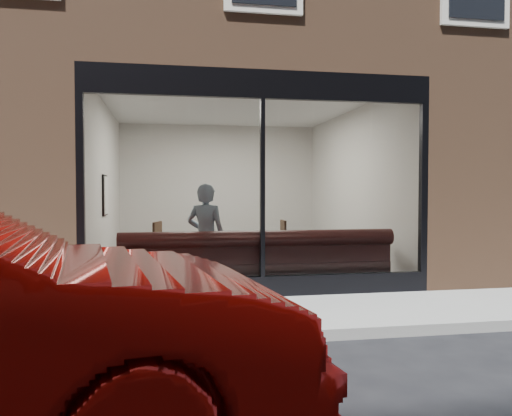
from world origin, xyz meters
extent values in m
plane|color=black|center=(0.00, 0.00, 0.00)|extent=(120.00, 120.00, 0.00)
cube|color=gray|center=(0.00, 1.00, 0.01)|extent=(40.00, 2.00, 0.01)
cube|color=gray|center=(0.00, -0.05, 0.06)|extent=(40.00, 0.10, 0.12)
cube|color=brown|center=(-3.75, 8.00, 1.60)|extent=(2.50, 12.00, 3.20)
cube|color=brown|center=(3.75, 8.00, 1.60)|extent=(2.50, 12.00, 3.20)
cube|color=brown|center=(0.00, 11.00, 1.60)|extent=(5.00, 6.00, 3.20)
plane|color=#2D2D30|center=(0.00, 5.00, 0.02)|extent=(6.00, 6.00, 0.00)
plane|color=white|center=(0.00, 5.00, 3.19)|extent=(6.00, 6.00, 0.00)
plane|color=silver|center=(0.00, 7.99, 1.60)|extent=(5.00, 0.00, 5.00)
plane|color=silver|center=(-2.49, 5.00, 1.60)|extent=(0.00, 6.00, 6.00)
plane|color=silver|center=(2.49, 5.00, 1.60)|extent=(0.00, 6.00, 6.00)
cube|color=black|center=(0.00, 2.05, 0.15)|extent=(5.00, 0.10, 0.30)
cube|color=black|center=(0.00, 2.05, 3.00)|extent=(5.00, 0.10, 0.40)
cube|color=black|center=(0.00, 2.05, 1.55)|extent=(0.06, 0.10, 2.50)
plane|color=white|center=(0.00, 2.02, 1.55)|extent=(4.80, 0.00, 4.80)
cube|color=#3C1816|center=(0.00, 2.45, 0.23)|extent=(4.00, 0.55, 0.45)
imported|color=#8FA9BD|center=(-0.75, 2.68, 0.81)|extent=(0.70, 0.59, 1.62)
cube|color=black|center=(-1.10, 3.06, 0.74)|extent=(0.74, 0.74, 0.04)
cube|color=black|center=(1.85, 3.03, 0.74)|extent=(0.78, 0.78, 0.04)
cube|color=black|center=(-1.68, 4.41, 0.24)|extent=(0.56, 0.56, 0.04)
cube|color=black|center=(0.67, 4.41, 0.24)|extent=(0.47, 0.47, 0.04)
cube|color=white|center=(-2.45, 4.82, 1.43)|extent=(0.02, 0.53, 0.70)
camera|label=1|loc=(-1.32, -4.85, 1.51)|focal=35.00mm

